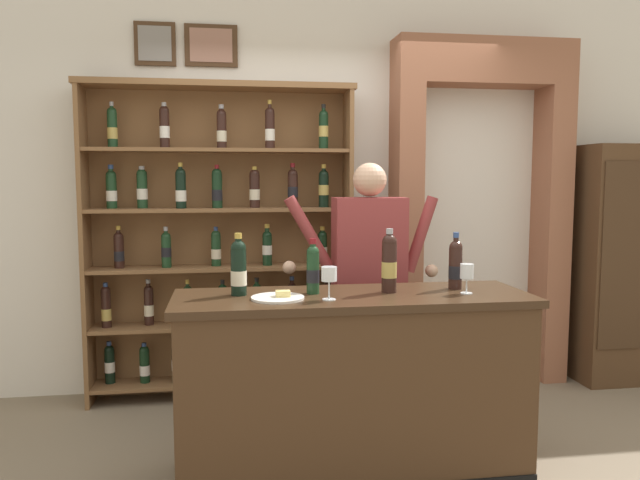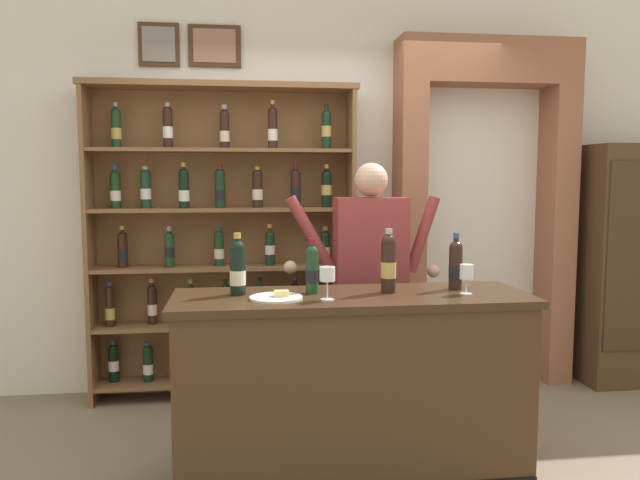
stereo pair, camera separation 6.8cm
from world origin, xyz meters
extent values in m
cube|color=#7A6B56|center=(0.00, 0.00, -0.01)|extent=(14.00, 14.00, 0.02)
cube|color=silver|center=(0.00, 1.57, 1.78)|extent=(12.00, 0.16, 3.57)
cube|color=#422B19|center=(-1.14, 1.48, 2.48)|extent=(0.28, 0.02, 0.30)
cube|color=gray|center=(-1.14, 1.46, 2.48)|extent=(0.22, 0.01, 0.24)
cube|color=#422B19|center=(-0.75, 1.48, 2.48)|extent=(0.37, 0.02, 0.29)
cube|color=#966856|center=(-0.75, 1.46, 2.48)|extent=(0.29, 0.01, 0.23)
cube|color=brown|center=(-1.61, 1.30, 1.10)|extent=(0.03, 0.29, 2.20)
cube|color=brown|center=(0.20, 1.30, 1.10)|extent=(0.03, 0.29, 2.20)
cube|color=brown|center=(-0.71, 1.43, 1.10)|extent=(1.84, 0.02, 2.20)
cube|color=brown|center=(-0.71, 1.30, 0.11)|extent=(1.78, 0.27, 0.03)
cylinder|color=black|center=(-1.49, 1.33, 0.24)|extent=(0.07, 0.07, 0.23)
sphere|color=black|center=(-1.49, 1.33, 0.36)|extent=(0.07, 0.07, 0.07)
cylinder|color=black|center=(-1.49, 1.33, 0.39)|extent=(0.03, 0.03, 0.06)
cylinder|color=navy|center=(-1.49, 1.33, 0.41)|extent=(0.03, 0.03, 0.03)
cylinder|color=silver|center=(-1.49, 1.33, 0.24)|extent=(0.07, 0.07, 0.07)
cylinder|color=black|center=(-1.25, 1.30, 0.24)|extent=(0.07, 0.07, 0.22)
sphere|color=black|center=(-1.25, 1.30, 0.35)|extent=(0.07, 0.07, 0.07)
cylinder|color=black|center=(-1.25, 1.30, 0.38)|extent=(0.03, 0.03, 0.06)
cylinder|color=navy|center=(-1.25, 1.30, 0.40)|extent=(0.03, 0.03, 0.03)
cylinder|color=silver|center=(-1.25, 1.30, 0.21)|extent=(0.07, 0.07, 0.07)
cylinder|color=black|center=(-1.03, 1.26, 0.25)|extent=(0.07, 0.07, 0.24)
sphere|color=black|center=(-1.03, 1.26, 0.37)|extent=(0.07, 0.07, 0.07)
cylinder|color=black|center=(-1.03, 1.26, 0.40)|extent=(0.03, 0.03, 0.08)
cylinder|color=#99999E|center=(-1.03, 1.26, 0.43)|extent=(0.04, 0.04, 0.03)
cylinder|color=silver|center=(-1.03, 1.26, 0.25)|extent=(0.07, 0.07, 0.08)
cylinder|color=black|center=(-0.79, 1.28, 0.24)|extent=(0.07, 0.07, 0.22)
sphere|color=black|center=(-0.79, 1.28, 0.36)|extent=(0.07, 0.07, 0.07)
cylinder|color=black|center=(-0.79, 1.28, 0.39)|extent=(0.03, 0.03, 0.08)
cylinder|color=black|center=(-0.79, 1.28, 0.42)|extent=(0.04, 0.04, 0.03)
cylinder|color=tan|center=(-0.79, 1.28, 0.21)|extent=(0.07, 0.07, 0.07)
cylinder|color=#19381E|center=(-0.59, 1.27, 0.24)|extent=(0.07, 0.07, 0.23)
sphere|color=#19381E|center=(-0.59, 1.27, 0.36)|extent=(0.07, 0.07, 0.07)
cylinder|color=#19381E|center=(-0.59, 1.27, 0.39)|extent=(0.03, 0.03, 0.07)
cylinder|color=navy|center=(-0.59, 1.27, 0.41)|extent=(0.03, 0.03, 0.03)
cylinder|color=black|center=(-0.59, 1.27, 0.24)|extent=(0.07, 0.07, 0.07)
cylinder|color=#19381E|center=(-0.36, 1.32, 0.24)|extent=(0.07, 0.07, 0.23)
sphere|color=#19381E|center=(-0.36, 1.32, 0.36)|extent=(0.07, 0.07, 0.07)
cylinder|color=#19381E|center=(-0.36, 1.32, 0.39)|extent=(0.03, 0.03, 0.08)
cylinder|color=maroon|center=(-0.36, 1.32, 0.42)|extent=(0.03, 0.03, 0.03)
cylinder|color=beige|center=(-0.36, 1.32, 0.24)|extent=(0.07, 0.07, 0.07)
cylinder|color=black|center=(-0.16, 1.33, 0.24)|extent=(0.07, 0.07, 0.22)
sphere|color=black|center=(-0.16, 1.33, 0.35)|extent=(0.07, 0.07, 0.07)
cylinder|color=black|center=(-0.16, 1.33, 0.37)|extent=(0.03, 0.03, 0.06)
cylinder|color=#B79338|center=(-0.16, 1.33, 0.39)|extent=(0.03, 0.03, 0.03)
cylinder|color=beige|center=(-0.16, 1.33, 0.23)|extent=(0.07, 0.07, 0.07)
cylinder|color=black|center=(0.04, 1.27, 0.24)|extent=(0.07, 0.07, 0.23)
sphere|color=black|center=(0.04, 1.27, 0.36)|extent=(0.07, 0.07, 0.07)
cylinder|color=black|center=(0.04, 1.27, 0.39)|extent=(0.03, 0.03, 0.08)
cylinder|color=navy|center=(0.04, 1.27, 0.43)|extent=(0.04, 0.04, 0.03)
cylinder|color=tan|center=(0.04, 1.27, 0.23)|extent=(0.07, 0.07, 0.07)
cube|color=brown|center=(-0.71, 1.30, 0.52)|extent=(1.78, 0.27, 0.02)
cylinder|color=black|center=(-1.49, 1.28, 0.66)|extent=(0.06, 0.06, 0.25)
sphere|color=black|center=(-1.49, 1.28, 0.79)|extent=(0.06, 0.06, 0.06)
cylinder|color=black|center=(-1.49, 1.28, 0.81)|extent=(0.03, 0.03, 0.06)
cylinder|color=navy|center=(-1.49, 1.28, 0.83)|extent=(0.03, 0.03, 0.03)
cylinder|color=tan|center=(-1.49, 1.28, 0.62)|extent=(0.07, 0.07, 0.08)
cylinder|color=black|center=(-1.21, 1.32, 0.65)|extent=(0.06, 0.06, 0.24)
sphere|color=black|center=(-1.21, 1.32, 0.78)|extent=(0.06, 0.06, 0.06)
cylinder|color=black|center=(-1.21, 1.32, 0.81)|extent=(0.03, 0.03, 0.08)
cylinder|color=#99999E|center=(-1.21, 1.32, 0.84)|extent=(0.03, 0.03, 0.03)
cylinder|color=beige|center=(-1.21, 1.32, 0.64)|extent=(0.07, 0.07, 0.08)
cylinder|color=black|center=(-0.94, 1.28, 0.65)|extent=(0.06, 0.06, 0.24)
sphere|color=black|center=(-0.94, 1.28, 0.78)|extent=(0.06, 0.06, 0.06)
cylinder|color=black|center=(-0.94, 1.28, 0.81)|extent=(0.02, 0.02, 0.07)
cylinder|color=#B79338|center=(-0.94, 1.28, 0.84)|extent=(0.03, 0.03, 0.03)
cylinder|color=silver|center=(-0.94, 1.28, 0.63)|extent=(0.07, 0.07, 0.08)
cylinder|color=black|center=(-0.70, 1.26, 0.66)|extent=(0.06, 0.06, 0.25)
sphere|color=black|center=(-0.70, 1.26, 0.79)|extent=(0.06, 0.06, 0.06)
cylinder|color=black|center=(-0.70, 1.26, 0.81)|extent=(0.03, 0.03, 0.06)
cylinder|color=black|center=(-0.70, 1.26, 0.83)|extent=(0.03, 0.03, 0.03)
cylinder|color=tan|center=(-0.70, 1.26, 0.65)|extent=(0.07, 0.07, 0.08)
cylinder|color=#19381E|center=(-0.46, 1.27, 0.66)|extent=(0.06, 0.06, 0.24)
sphere|color=#19381E|center=(-0.46, 1.27, 0.79)|extent=(0.06, 0.06, 0.06)
cylinder|color=#19381E|center=(-0.46, 1.27, 0.82)|extent=(0.03, 0.03, 0.07)
cylinder|color=black|center=(-0.46, 1.27, 0.84)|extent=(0.03, 0.03, 0.03)
cylinder|color=silver|center=(-0.46, 1.27, 0.64)|extent=(0.07, 0.07, 0.08)
cylinder|color=black|center=(-0.21, 1.31, 0.65)|extent=(0.06, 0.06, 0.24)
sphere|color=black|center=(-0.21, 1.31, 0.78)|extent=(0.06, 0.06, 0.06)
cylinder|color=black|center=(-0.21, 1.31, 0.81)|extent=(0.03, 0.03, 0.08)
cylinder|color=navy|center=(-0.21, 1.31, 0.84)|extent=(0.03, 0.03, 0.03)
cylinder|color=silver|center=(-0.21, 1.31, 0.64)|extent=(0.07, 0.07, 0.08)
cylinder|color=black|center=(0.05, 1.28, 0.66)|extent=(0.06, 0.06, 0.24)
sphere|color=black|center=(0.05, 1.28, 0.78)|extent=(0.06, 0.06, 0.06)
cylinder|color=black|center=(0.05, 1.28, 0.82)|extent=(0.03, 0.03, 0.08)
cylinder|color=maroon|center=(0.05, 1.28, 0.85)|extent=(0.03, 0.03, 0.03)
cylinder|color=tan|center=(0.05, 1.28, 0.65)|extent=(0.07, 0.07, 0.08)
cube|color=brown|center=(-0.71, 1.30, 0.93)|extent=(1.78, 0.27, 0.02)
cylinder|color=black|center=(-1.40, 1.30, 1.05)|extent=(0.07, 0.07, 0.21)
sphere|color=black|center=(-1.40, 1.30, 1.16)|extent=(0.07, 0.07, 0.07)
cylinder|color=black|center=(-1.40, 1.30, 1.19)|extent=(0.03, 0.03, 0.08)
cylinder|color=#B79338|center=(-1.40, 1.30, 1.22)|extent=(0.03, 0.03, 0.03)
cylinder|color=black|center=(-1.40, 1.30, 1.03)|extent=(0.07, 0.07, 0.07)
cylinder|color=#19381E|center=(-1.08, 1.28, 1.05)|extent=(0.07, 0.07, 0.21)
sphere|color=#19381E|center=(-1.08, 1.28, 1.15)|extent=(0.07, 0.07, 0.07)
cylinder|color=#19381E|center=(-1.08, 1.28, 1.18)|extent=(0.03, 0.03, 0.07)
cylinder|color=#99999E|center=(-1.08, 1.28, 1.21)|extent=(0.03, 0.03, 0.03)
cylinder|color=black|center=(-1.08, 1.28, 1.05)|extent=(0.07, 0.07, 0.07)
cylinder|color=#19381E|center=(-0.74, 1.30, 1.05)|extent=(0.07, 0.07, 0.21)
sphere|color=#19381E|center=(-0.74, 1.30, 1.16)|extent=(0.07, 0.07, 0.07)
cylinder|color=#19381E|center=(-0.74, 1.30, 1.18)|extent=(0.02, 0.02, 0.06)
cylinder|color=navy|center=(-0.74, 1.30, 1.20)|extent=(0.03, 0.03, 0.03)
cylinder|color=beige|center=(-0.74, 1.30, 1.03)|extent=(0.07, 0.07, 0.07)
cylinder|color=black|center=(-0.39, 1.28, 1.04)|extent=(0.07, 0.07, 0.20)
sphere|color=black|center=(-0.39, 1.28, 1.15)|extent=(0.07, 0.07, 0.07)
cylinder|color=black|center=(-0.39, 1.28, 1.19)|extent=(0.03, 0.03, 0.08)
cylinder|color=#B79338|center=(-0.39, 1.28, 1.22)|extent=(0.04, 0.04, 0.03)
cylinder|color=silver|center=(-0.39, 1.28, 1.05)|extent=(0.07, 0.07, 0.07)
cylinder|color=black|center=(0.02, 1.32, 1.04)|extent=(0.07, 0.07, 0.20)
sphere|color=black|center=(0.02, 1.32, 1.15)|extent=(0.07, 0.07, 0.07)
cylinder|color=black|center=(0.02, 1.32, 1.17)|extent=(0.03, 0.03, 0.07)
cylinder|color=#B79338|center=(0.02, 1.32, 1.20)|extent=(0.04, 0.04, 0.03)
cylinder|color=silver|center=(0.02, 1.32, 1.03)|extent=(0.07, 0.07, 0.06)
cube|color=brown|center=(-0.71, 1.30, 1.34)|extent=(1.78, 0.27, 0.02)
cylinder|color=#19381E|center=(-1.44, 1.33, 1.46)|extent=(0.07, 0.07, 0.22)
sphere|color=#19381E|center=(-1.44, 1.33, 1.57)|extent=(0.07, 0.07, 0.07)
cylinder|color=#19381E|center=(-1.44, 1.33, 1.60)|extent=(0.03, 0.03, 0.07)
cylinder|color=navy|center=(-1.44, 1.33, 1.63)|extent=(0.04, 0.04, 0.03)
cylinder|color=silver|center=(-1.44, 1.33, 1.44)|extent=(0.07, 0.07, 0.07)
cylinder|color=#19381E|center=(-1.23, 1.32, 1.46)|extent=(0.07, 0.07, 0.23)
sphere|color=#19381E|center=(-1.23, 1.32, 1.58)|extent=(0.07, 0.07, 0.07)
cylinder|color=#19381E|center=(-1.23, 1.32, 1.61)|extent=(0.03, 0.03, 0.06)
cylinder|color=#99999E|center=(-1.23, 1.32, 1.62)|extent=(0.04, 0.04, 0.03)
cylinder|color=silver|center=(-1.23, 1.32, 1.45)|extent=(0.07, 0.07, 0.07)
cylinder|color=black|center=(-0.97, 1.26, 1.47)|extent=(0.07, 0.07, 0.23)
sphere|color=black|center=(-0.97, 1.26, 1.59)|extent=(0.07, 0.07, 0.07)
cylinder|color=black|center=(-0.97, 1.26, 1.62)|extent=(0.03, 0.03, 0.07)
cylinder|color=#B79338|center=(-0.97, 1.26, 1.65)|extent=(0.03, 0.03, 0.03)
cylinder|color=silver|center=(-0.97, 1.26, 1.44)|extent=(0.07, 0.07, 0.07)
cylinder|color=black|center=(-0.73, 1.28, 1.47)|extent=(0.07, 0.07, 0.23)
sphere|color=black|center=(-0.73, 1.28, 1.59)|extent=(0.07, 0.07, 0.07)
cylinder|color=black|center=(-0.73, 1.28, 1.61)|extent=(0.03, 0.03, 0.06)
cylinder|color=maroon|center=(-0.73, 1.28, 1.63)|extent=(0.03, 0.03, 0.03)
cylinder|color=black|center=(-0.73, 1.28, 1.44)|extent=(0.07, 0.07, 0.07)
cylinder|color=black|center=(-0.47, 1.28, 1.46)|extent=(0.07, 0.07, 0.23)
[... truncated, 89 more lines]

